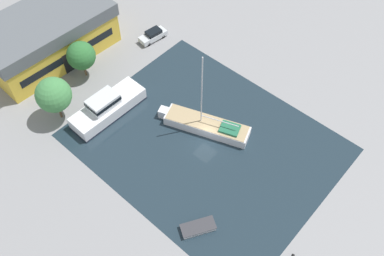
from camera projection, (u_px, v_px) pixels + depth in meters
name	position (u px, v px, depth m)	size (l,w,h in m)	color
ground_plane	(206.00, 142.00, 56.85)	(440.00, 440.00, 0.00)	gray
water_canal	(206.00, 142.00, 56.85)	(26.00, 32.56, 0.01)	#1E2D38
warehouse_building	(47.00, 36.00, 64.73)	(20.26, 11.88, 6.92)	gold
quay_tree_near_building	(81.00, 56.00, 61.45)	(4.20, 4.20, 6.01)	brown
quay_tree_by_water	(54.00, 95.00, 55.98)	(4.77, 4.77, 6.91)	brown
parked_car	(153.00, 35.00, 68.84)	(4.85, 2.42, 1.69)	silver
sailboat_moored	(206.00, 125.00, 57.67)	(6.74, 12.71, 12.84)	silver
motor_cruiser	(107.00, 107.00, 58.90)	(11.15, 3.98, 3.54)	white
small_dinghy	(198.00, 227.00, 49.08)	(4.34, 3.56, 0.61)	silver
mooring_bollard	(293.00, 256.00, 46.87)	(0.37, 0.37, 0.83)	black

